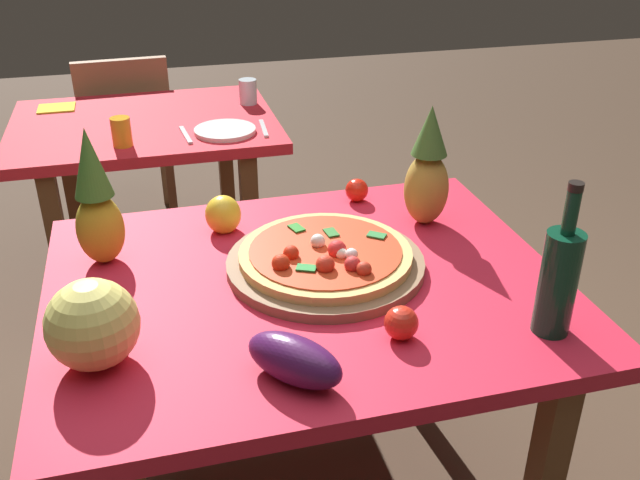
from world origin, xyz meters
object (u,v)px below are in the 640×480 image
(bell_pepper, at_px, (223,215))
(drinking_glass_water, at_px, (248,92))
(pineapple_right, at_px, (96,204))
(dinner_plate, at_px, (225,130))
(melon, at_px, (93,324))
(fork_utensil, at_px, (186,135))
(tomato_by_bottle, at_px, (401,323))
(background_table, at_px, (147,149))
(knife_utensil, at_px, (264,128))
(wine_bottle, at_px, (559,279))
(pizza_board, at_px, (325,264))
(eggplant, at_px, (294,360))
(napkin_folded, at_px, (56,108))
(pizza, at_px, (325,255))
(display_table, at_px, (306,312))
(tomato_near_board, at_px, (357,190))
(pineapple_left, at_px, (427,172))
(drinking_glass_juice, at_px, (121,132))
(dining_chair, at_px, (128,134))

(bell_pepper, xyz_separation_m, drinking_glass_water, (0.25, 1.09, 0.00))
(pineapple_right, bearing_deg, dinner_plate, 64.36)
(melon, bearing_deg, bell_pepper, 57.87)
(fork_utensil, bearing_deg, tomato_by_bottle, -82.29)
(background_table, height_order, dinner_plate, dinner_plate)
(tomato_by_bottle, relative_size, knife_utensil, 0.39)
(wine_bottle, relative_size, bell_pepper, 3.23)
(bell_pepper, bearing_deg, background_table, 99.90)
(pizza_board, relative_size, drinking_glass_water, 4.77)
(eggplant, relative_size, napkin_folded, 1.43)
(pizza, relative_size, drinking_glass_water, 4.16)
(pineapple_right, bearing_deg, melon, -91.21)
(wine_bottle, bearing_deg, display_table, 144.20)
(background_table, distance_m, dinner_plate, 0.37)
(melon, relative_size, tomato_by_bottle, 2.51)
(melon, bearing_deg, wine_bottle, -7.95)
(background_table, relative_size, drinking_glass_water, 9.97)
(pizza, relative_size, tomato_by_bottle, 5.84)
(pizza, xyz_separation_m, drinking_glass_water, (0.04, 1.35, 0.01))
(tomato_by_bottle, xyz_separation_m, knife_utensil, (-0.03, 1.32, -0.03))
(tomato_near_board, xyz_separation_m, dinner_plate, (-0.28, 0.67, -0.02))
(tomato_near_board, bearing_deg, display_table, -122.11)
(tomato_by_bottle, bearing_deg, pineapple_left, 62.80)
(drinking_glass_water, bearing_deg, wine_bottle, -78.75)
(background_table, xyz_separation_m, napkin_folded, (-0.33, 0.24, 0.12))
(bell_pepper, height_order, drinking_glass_water, same)
(bell_pepper, bearing_deg, wine_bottle, -46.39)
(pizza_board, distance_m, drinking_glass_water, 1.34)
(pizza_board, bearing_deg, tomato_near_board, 61.79)
(drinking_glass_juice, bearing_deg, pineapple_right, -93.67)
(melon, bearing_deg, drinking_glass_water, 70.62)
(display_table, relative_size, pizza, 2.87)
(pineapple_left, relative_size, tomato_by_bottle, 4.60)
(dining_chair, xyz_separation_m, pineapple_right, (-0.05, -1.67, 0.40))
(background_table, height_order, knife_utensil, knife_utensil)
(dinner_plate, relative_size, knife_utensil, 1.22)
(display_table, bearing_deg, knife_utensil, 84.58)
(tomato_by_bottle, relative_size, drinking_glass_juice, 0.71)
(pizza, height_order, tomato_by_bottle, pizza)
(pineapple_left, distance_m, drinking_glass_juice, 1.12)
(wine_bottle, xyz_separation_m, drinking_glass_juice, (-0.83, 1.33, -0.07))
(fork_utensil, bearing_deg, pineapple_right, -113.06)
(eggplant, bearing_deg, drinking_glass_juice, 102.18)
(pizza, bearing_deg, wine_bottle, -42.82)
(display_table, bearing_deg, bell_pepper, 116.24)
(pineapple_right, xyz_separation_m, fork_utensil, (0.27, 0.85, -0.15))
(background_table, bearing_deg, fork_utensil, -57.11)
(display_table, bearing_deg, napkin_folded, 113.06)
(display_table, bearing_deg, drinking_glass_juice, 111.22)
(bell_pepper, xyz_separation_m, tomato_near_board, (0.39, 0.09, -0.01))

